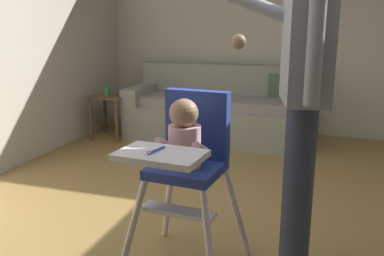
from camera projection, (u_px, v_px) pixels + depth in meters
ground at (189, 247)px, 2.68m from camera, size 5.64×7.48×0.10m
wall_far at (265, 30)px, 5.10m from camera, size 4.84×0.06×2.53m
couch at (218, 111)px, 4.98m from camera, size 2.10×0.86×0.86m
high_chair at (187, 151)px, 2.20m from camera, size 0.66×0.77×0.99m
adult_standing at (302, 97)px, 2.06m from camera, size 0.58×0.50×1.73m
side_table at (110, 107)px, 4.96m from camera, size 0.40×0.40×0.52m
sippy_cup at (107, 91)px, 4.93m from camera, size 0.07×0.07×0.10m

